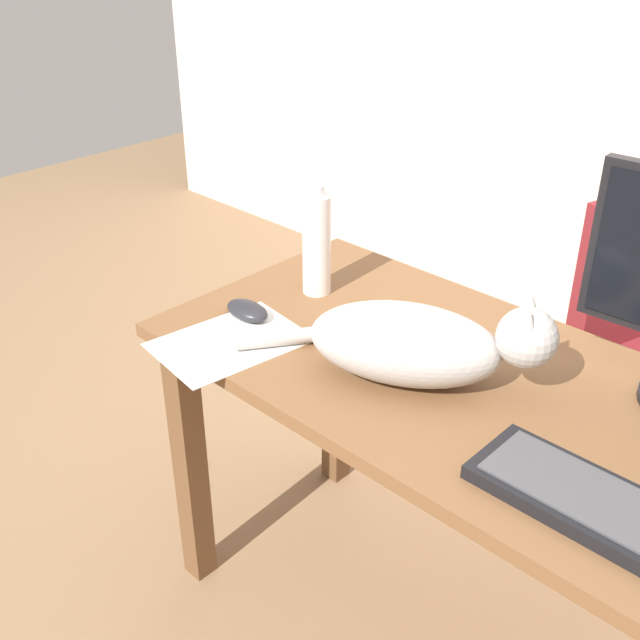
{
  "coord_description": "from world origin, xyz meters",
  "views": [
    {
      "loc": [
        0.54,
        -1.07,
        1.55
      ],
      "look_at": [
        -0.39,
        -0.11,
        0.8
      ],
      "focal_mm": 43.23,
      "sensor_mm": 36.0,
      "label": 1
    }
  ],
  "objects": [
    {
      "name": "computer_mouse",
      "position": [
        -0.58,
        -0.13,
        0.75
      ],
      "size": [
        0.11,
        0.06,
        0.04
      ],
      "primitive_type": "ellipsoid",
      "color": "#232328",
      "rests_on": "desk"
    },
    {
      "name": "desk",
      "position": [
        0.0,
        0.0,
        0.62
      ],
      "size": [
        1.47,
        0.64,
        0.74
      ],
      "color": "brown",
      "rests_on": "ground_plane"
    },
    {
      "name": "keyboard",
      "position": [
        0.27,
        -0.17,
        0.75
      ],
      "size": [
        0.44,
        0.15,
        0.03
      ],
      "color": "black",
      "rests_on": "desk"
    },
    {
      "name": "spray_bottle",
      "position": [
        -0.56,
        0.06,
        0.86
      ],
      "size": [
        0.06,
        0.06,
        0.26
      ],
      "color": "silver",
      "rests_on": "desk"
    },
    {
      "name": "cat",
      "position": [
        -0.17,
        -0.07,
        0.82
      ],
      "size": [
        0.56,
        0.33,
        0.2
      ],
      "color": "#B2ADA8",
      "rests_on": "desk"
    },
    {
      "name": "paper_sheet",
      "position": [
        -0.53,
        -0.23,
        0.74
      ],
      "size": [
        0.25,
        0.32,
        0.0
      ],
      "primitive_type": "cube",
      "rotation": [
        0.0,
        0.0,
        -0.14
      ],
      "color": "white",
      "rests_on": "desk"
    }
  ]
}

